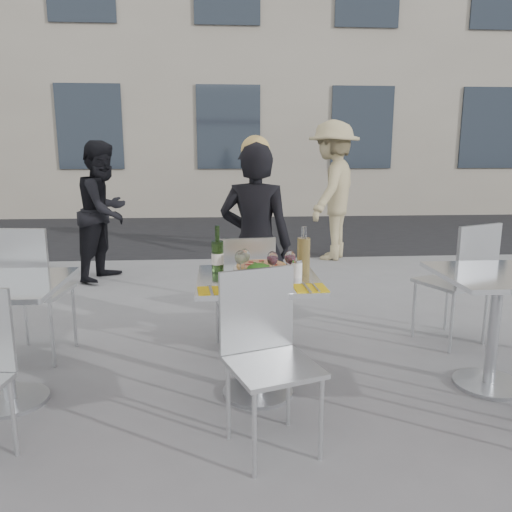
{
  "coord_description": "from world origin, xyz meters",
  "views": [
    {
      "loc": [
        -0.22,
        -2.87,
        1.49
      ],
      "look_at": [
        0.0,
        0.15,
        0.85
      ],
      "focal_mm": 35.0,
      "sensor_mm": 36.0,
      "label": 1
    }
  ],
  "objects": [
    {
      "name": "side_chair_rfar",
      "position": [
        1.62,
        0.69,
        0.57
      ],
      "size": [
        0.58,
        0.59,
        0.97
      ],
      "rotation": [
        0.0,
        0.0,
        3.56
      ],
      "color": "silver",
      "rests_on": "ground"
    },
    {
      "name": "carafe",
      "position": [
        0.29,
        0.09,
        0.87
      ],
      "size": [
        0.08,
        0.08,
        0.29
      ],
      "color": "tan",
      "rests_on": "main_table"
    },
    {
      "name": "ground",
      "position": [
        0.0,
        0.0,
        0.0
      ],
      "size": [
        80.0,
        80.0,
        0.0
      ],
      "primitive_type": "plane",
      "color": "slate"
    },
    {
      "name": "wineglass_white_a",
      "position": [
        -0.1,
        0.04,
        0.86
      ],
      "size": [
        0.07,
        0.07,
        0.16
      ],
      "color": "white",
      "rests_on": "main_table"
    },
    {
      "name": "pedestrian_b",
      "position": [
        1.33,
        3.95,
        0.95
      ],
      "size": [
        1.21,
        1.41,
        1.9
      ],
      "primitive_type": "imported",
      "rotation": [
        0.0,
        0.0,
        4.21
      ],
      "color": "tan",
      "rests_on": "ground"
    },
    {
      "name": "main_table",
      "position": [
        0.0,
        0.0,
        0.54
      ],
      "size": [
        0.72,
        0.72,
        0.75
      ],
      "color": "#B7BABF",
      "rests_on": "ground"
    },
    {
      "name": "woman_diner",
      "position": [
        0.05,
        0.95,
        0.78
      ],
      "size": [
        0.65,
        0.51,
        1.56
      ],
      "primitive_type": "imported",
      "rotation": [
        0.0,
        0.0,
        2.87
      ],
      "color": "black",
      "rests_on": "ground"
    },
    {
      "name": "side_table_right",
      "position": [
        1.5,
        0.0,
        0.54
      ],
      "size": [
        0.72,
        0.72,
        0.75
      ],
      "color": "#B7BABF",
      "rests_on": "ground"
    },
    {
      "name": "chair_far",
      "position": [
        -0.05,
        0.63,
        0.53
      ],
      "size": [
        0.45,
        0.46,
        0.9
      ],
      "rotation": [
        0.0,
        0.0,
        3.25
      ],
      "color": "silver",
      "rests_on": "ground"
    },
    {
      "name": "pedestrian_a",
      "position": [
        -1.56,
        3.01,
        0.8
      ],
      "size": [
        0.84,
        0.94,
        1.61
      ],
      "primitive_type": "imported",
      "rotation": [
        0.0,
        0.0,
        1.22
      ],
      "color": "black",
      "rests_on": "ground"
    },
    {
      "name": "building_facade",
      "position": [
        0.0,
        10.0,
        5.0
      ],
      "size": [
        24.0,
        3.0,
        10.0
      ],
      "primitive_type": "cube",
      "color": "#A79D8B",
      "rests_on": "ground"
    },
    {
      "name": "wineglass_red_b",
      "position": [
        0.2,
        0.03,
        0.86
      ],
      "size": [
        0.07,
        0.07,
        0.16
      ],
      "color": "white",
      "rests_on": "main_table"
    },
    {
      "name": "chair_near",
      "position": [
        -0.0,
        -0.51,
        0.53
      ],
      "size": [
        0.52,
        0.53,
        0.9
      ],
      "rotation": [
        0.0,
        0.0,
        0.33
      ],
      "color": "silver",
      "rests_on": "ground"
    },
    {
      "name": "pizza_near",
      "position": [
        -0.02,
        -0.2,
        0.76
      ],
      "size": [
        0.33,
        0.33,
        0.02
      ],
      "color": "tan",
      "rests_on": "main_table"
    },
    {
      "name": "pizza_far",
      "position": [
        0.04,
        0.22,
        0.77
      ],
      "size": [
        0.36,
        0.36,
        0.03
      ],
      "color": "white",
      "rests_on": "main_table"
    },
    {
      "name": "wineglass_red_a",
      "position": [
        0.09,
        0.01,
        0.86
      ],
      "size": [
        0.07,
        0.07,
        0.16
      ],
      "color": "white",
      "rests_on": "main_table"
    },
    {
      "name": "sugar_shaker",
      "position": [
        0.23,
        -0.01,
        0.8
      ],
      "size": [
        0.06,
        0.06,
        0.11
      ],
      "color": "white",
      "rests_on": "main_table"
    },
    {
      "name": "napkin_right",
      "position": [
        0.27,
        -0.25,
        0.75
      ],
      "size": [
        0.19,
        0.2,
        0.01
      ],
      "rotation": [
        0.0,
        0.0,
        0.04
      ],
      "color": "yellow",
      "rests_on": "main_table"
    },
    {
      "name": "wineglass_white_b",
      "position": [
        -0.07,
        0.1,
        0.86
      ],
      "size": [
        0.07,
        0.07,
        0.16
      ],
      "color": "white",
      "rests_on": "main_table"
    },
    {
      "name": "side_chair_lfar",
      "position": [
        -1.58,
        0.61,
        0.59
      ],
      "size": [
        0.5,
        0.51,
        0.99
      ],
      "rotation": [
        0.0,
        0.0,
        3.03
      ],
      "color": "silver",
      "rests_on": "ground"
    },
    {
      "name": "street_asphalt",
      "position": [
        0.0,
        6.5,
        0.0
      ],
      "size": [
        24.0,
        5.0,
        0.0
      ],
      "primitive_type": "cube",
      "color": "black",
      "rests_on": "ground"
    },
    {
      "name": "side_table_left",
      "position": [
        -1.5,
        0.0,
        0.54
      ],
      "size": [
        0.72,
        0.72,
        0.75
      ],
      "color": "#B7BABF",
      "rests_on": "ground"
    },
    {
      "name": "napkin_left",
      "position": [
        -0.26,
        -0.27,
        0.75
      ],
      "size": [
        0.2,
        0.2,
        0.01
      ],
      "rotation": [
        0.0,
        0.0,
        0.09
      ],
      "color": "yellow",
      "rests_on": "main_table"
    },
    {
      "name": "wine_bottle",
      "position": [
        -0.24,
        0.14,
        0.86
      ],
      "size": [
        0.07,
        0.08,
        0.29
      ],
      "color": "#30531F",
      "rests_on": "main_table"
    },
    {
      "name": "salad_plate",
      "position": [
        0.01,
        0.0,
        0.79
      ],
      "size": [
        0.22,
        0.22,
        0.09
      ],
      "color": "white",
      "rests_on": "main_table"
    }
  ]
}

